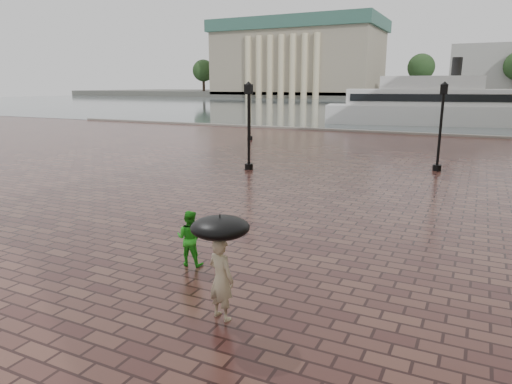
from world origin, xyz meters
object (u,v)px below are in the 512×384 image
at_px(adult_pedestrian, 221,279).
at_px(ferry_near, 428,105).
at_px(street_lamps, 368,119).
at_px(child_pedestrian, 190,238).

bearing_deg(adult_pedestrian, ferry_near, -72.70).
distance_m(street_lamps, ferry_near, 26.13).
height_order(child_pedestrian, ferry_near, ferry_near).
height_order(street_lamps, child_pedestrian, street_lamps).
relative_size(street_lamps, adult_pedestrian, 13.29).
bearing_deg(street_lamps, ferry_near, 88.19).
bearing_deg(ferry_near, adult_pedestrian, -99.59).
bearing_deg(child_pedestrian, ferry_near, -100.50).
bearing_deg(child_pedestrian, street_lamps, -99.22).
relative_size(street_lamps, child_pedestrian, 15.37).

